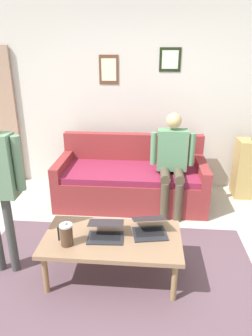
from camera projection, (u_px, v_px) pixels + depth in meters
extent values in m
plane|color=#B2B2A3|center=(124.00, 276.00, 2.85)|extent=(7.68, 7.68, 0.00)
cube|color=#5C444E|center=(112.00, 282.00, 2.78)|extent=(2.73, 1.93, 0.01)
cube|color=beige|center=(137.00, 97.00, 4.39)|extent=(7.04, 0.10, 2.70)
cube|color=black|center=(170.00, 60.00, 4.12)|extent=(0.29, 0.02, 0.31)
cube|color=silver|center=(170.00, 60.00, 4.12)|extent=(0.22, 0.00, 0.24)
cube|color=brown|center=(109.00, 70.00, 4.24)|extent=(0.27, 0.02, 0.40)
cube|color=beige|center=(109.00, 70.00, 4.23)|extent=(0.21, 0.00, 0.30)
cube|color=maroon|center=(131.00, 188.00, 4.17)|extent=(1.99, 0.90, 0.42)
cube|color=maroon|center=(131.00, 172.00, 4.06)|extent=(1.75, 0.82, 0.08)
cube|color=maroon|center=(133.00, 149.00, 4.36)|extent=(1.99, 0.14, 0.46)
cube|color=maroon|center=(202.00, 169.00, 3.99)|extent=(0.12, 0.90, 0.20)
cube|color=maroon|center=(63.00, 165.00, 4.13)|extent=(0.12, 0.90, 0.20)
cube|color=#8B684D|center=(112.00, 239.00, 2.72)|extent=(1.24, 0.65, 0.04)
cylinder|color=olive|center=(174.00, 282.00, 2.52)|extent=(0.05, 0.05, 0.39)
cylinder|color=#936B46|center=(45.00, 274.00, 2.60)|extent=(0.05, 0.05, 0.39)
cylinder|color=#8E5F51|center=(171.00, 244.00, 3.00)|extent=(0.05, 0.05, 0.39)
cylinder|color=olive|center=(62.00, 239.00, 3.08)|extent=(0.05, 0.05, 0.39)
cube|color=#28282D|center=(150.00, 234.00, 2.75)|extent=(0.34, 0.29, 0.01)
cube|color=black|center=(149.00, 232.00, 2.77)|extent=(0.28, 0.19, 0.00)
cube|color=#28282D|center=(149.00, 219.00, 2.78)|extent=(0.34, 0.27, 0.08)
cube|color=#AACBDF|center=(149.00, 219.00, 2.78)|extent=(0.30, 0.24, 0.07)
cube|color=#28282D|center=(105.00, 238.00, 2.69)|extent=(0.33, 0.22, 0.01)
cube|color=black|center=(106.00, 236.00, 2.70)|extent=(0.27, 0.14, 0.00)
cube|color=#28282D|center=(106.00, 223.00, 2.73)|extent=(0.33, 0.21, 0.05)
cube|color=#1D2629|center=(106.00, 223.00, 2.73)|extent=(0.29, 0.19, 0.04)
cylinder|color=#4C3323|center=(67.00, 235.00, 2.58)|extent=(0.11, 0.11, 0.18)
cylinder|color=#B7B7BC|center=(66.00, 225.00, 2.54)|extent=(0.11, 0.11, 0.02)
sphere|color=#B2B2B7|center=(66.00, 223.00, 2.53)|extent=(0.03, 0.03, 0.03)
cube|color=black|center=(59.00, 234.00, 2.58)|extent=(0.01, 0.01, 0.13)
cube|color=tan|center=(250.00, 169.00, 4.28)|extent=(0.42, 0.32, 0.84)
cylinder|color=#41423F|center=(11.00, 235.00, 2.79)|extent=(0.08, 0.08, 0.80)
cylinder|color=#5B785D|center=(18.00, 164.00, 2.52)|extent=(0.08, 0.08, 0.48)
cylinder|color=#4C4131|center=(178.00, 203.00, 3.69)|extent=(0.10, 0.10, 0.50)
cylinder|color=#4C4131|center=(164.00, 202.00, 3.70)|extent=(0.10, 0.10, 0.50)
cylinder|color=#4C4131|center=(179.00, 174.00, 3.74)|extent=(0.12, 0.40, 0.12)
cylinder|color=#4C4131|center=(165.00, 174.00, 3.76)|extent=(0.12, 0.40, 0.12)
cube|color=#588961|center=(172.00, 150.00, 3.82)|extent=(0.37, 0.20, 0.52)
cylinder|color=#588961|center=(192.00, 150.00, 3.75)|extent=(0.08, 0.08, 0.42)
cylinder|color=#588961|center=(153.00, 149.00, 3.78)|extent=(0.08, 0.08, 0.42)
sphere|color=tan|center=(174.00, 121.00, 3.68)|extent=(0.19, 0.19, 0.19)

